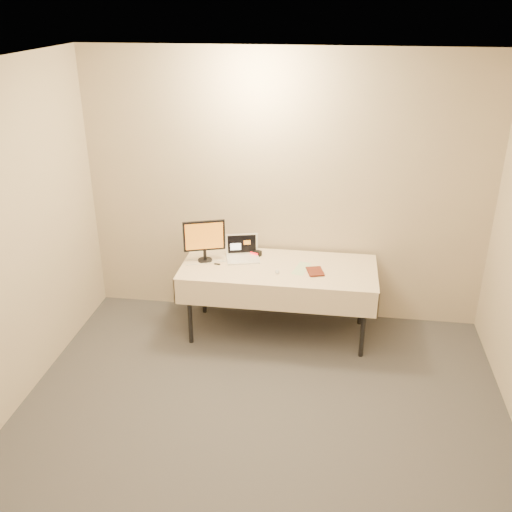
# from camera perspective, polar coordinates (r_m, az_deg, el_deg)

# --- Properties ---
(ground) EXTENTS (5.00, 5.00, 0.00)m
(ground) POSITION_cam_1_polar(r_m,az_deg,el_deg) (4.24, -1.10, -22.43)
(ground) COLOR #3E3E42
(ground) RESTS_ON ground
(back_wall) EXTENTS (4.00, 0.10, 2.70)m
(back_wall) POSITION_cam_1_polar(r_m,az_deg,el_deg) (5.64, 2.90, 6.54)
(back_wall) COLOR beige
(back_wall) RESTS_ON ground
(table) EXTENTS (1.86, 0.81, 0.74)m
(table) POSITION_cam_1_polar(r_m,az_deg,el_deg) (5.48, 2.29, -1.65)
(table) COLOR black
(table) RESTS_ON ground
(laptop) EXTENTS (0.37, 0.33, 0.22)m
(laptop) POSITION_cam_1_polar(r_m,az_deg,el_deg) (5.61, -1.36, 0.32)
(laptop) COLOR white
(laptop) RESTS_ON table
(monitor) EXTENTS (0.39, 0.18, 0.41)m
(monitor) POSITION_cam_1_polar(r_m,az_deg,el_deg) (5.49, -5.21, 1.83)
(monitor) COLOR black
(monitor) RESTS_ON table
(book) EXTENTS (0.14, 0.06, 0.19)m
(book) POSITION_cam_1_polar(r_m,az_deg,el_deg) (5.30, 5.21, -0.76)
(book) COLOR maroon
(book) RESTS_ON table
(alarm_clock) EXTENTS (0.14, 0.10, 0.05)m
(alarm_clock) POSITION_cam_1_polar(r_m,az_deg,el_deg) (5.68, -0.08, 0.33)
(alarm_clock) COLOR black
(alarm_clock) RESTS_ON table
(clicker) EXTENTS (0.05, 0.09, 0.02)m
(clicker) POSITION_cam_1_polar(r_m,az_deg,el_deg) (5.33, 2.14, -1.57)
(clicker) COLOR silver
(clicker) RESTS_ON table
(paper_form) EXTENTS (0.18, 0.31, 0.00)m
(paper_form) POSITION_cam_1_polar(r_m,az_deg,el_deg) (5.43, 4.57, -1.25)
(paper_form) COLOR #C7E9B9
(paper_form) RESTS_ON table
(usb_dongle) EXTENTS (0.06, 0.03, 0.01)m
(usb_dongle) POSITION_cam_1_polar(r_m,az_deg,el_deg) (5.50, -3.91, -0.81)
(usb_dongle) COLOR black
(usb_dongle) RESTS_ON table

